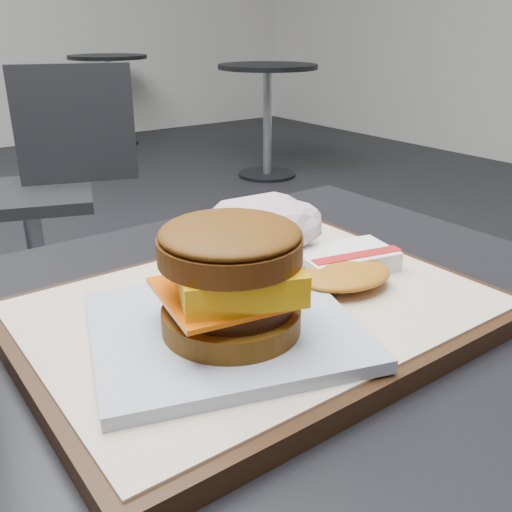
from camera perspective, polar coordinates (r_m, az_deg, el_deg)
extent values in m
cube|color=black|center=(0.46, -3.77, -11.13)|extent=(0.80, 0.60, 0.04)
cube|color=black|center=(0.48, 0.33, -5.86)|extent=(0.38, 0.28, 0.02)
cube|color=beige|center=(0.47, 0.33, -4.79)|extent=(0.36, 0.26, 0.00)
cube|color=silver|center=(0.43, -3.21, -7.28)|extent=(0.23, 0.22, 0.01)
cylinder|color=#633B0E|center=(0.41, -2.47, -6.21)|extent=(0.13, 0.13, 0.02)
cylinder|color=#331507|center=(0.41, -2.27, -4.40)|extent=(0.11, 0.11, 0.01)
cube|color=#F25F08|center=(0.40, -3.16, -3.59)|extent=(0.10, 0.10, 0.00)
cube|color=yellow|center=(0.40, -2.04, -1.87)|extent=(0.11, 0.11, 0.02)
cylinder|color=#61310D|center=(0.39, -2.60, 0.74)|extent=(0.13, 0.13, 0.02)
ellipsoid|color=brown|center=(0.39, -2.63, 2.33)|extent=(0.12, 0.12, 0.02)
cube|color=white|center=(0.54, 8.91, -0.35)|extent=(0.10, 0.07, 0.02)
cube|color=#B01718|center=(0.53, 10.12, 0.10)|extent=(0.09, 0.03, 0.00)
ellipsoid|color=orange|center=(0.50, 8.91, -1.88)|extent=(0.10, 0.08, 0.01)
cylinder|color=#9A9A9F|center=(2.17, -20.94, -0.45)|extent=(0.06, 0.06, 0.44)
cube|color=black|center=(2.09, -21.84, 5.62)|extent=(0.54, 0.54, 0.04)
cube|color=black|center=(2.10, -17.66, 12.41)|extent=(0.39, 0.16, 0.40)
cylinder|color=black|center=(4.07, 1.11, 8.18)|extent=(0.40, 0.40, 0.02)
cylinder|color=#A5A5AA|center=(4.00, 1.15, 13.19)|extent=(0.06, 0.06, 0.70)
cylinder|color=black|center=(3.96, 1.19, 18.41)|extent=(0.66, 0.66, 0.03)
cylinder|color=black|center=(5.32, -13.88, 10.92)|extent=(0.40, 0.40, 0.02)
cylinder|color=#A5A5AA|center=(5.27, -14.25, 14.76)|extent=(0.06, 0.06, 0.70)
cylinder|color=black|center=(5.23, -14.64, 18.71)|extent=(0.66, 0.66, 0.03)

